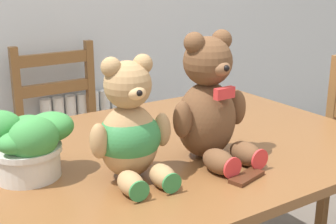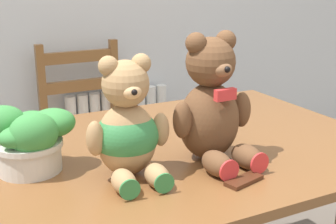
{
  "view_description": "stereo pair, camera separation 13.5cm",
  "coord_description": "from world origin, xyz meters",
  "px_view_note": "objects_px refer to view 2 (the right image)",
  "views": [
    {
      "loc": [
        -0.82,
        -0.72,
        1.32
      ],
      "look_at": [
        -0.11,
        0.36,
        0.93
      ],
      "focal_mm": 50.0,
      "sensor_mm": 36.0,
      "label": 1
    },
    {
      "loc": [
        -0.71,
        -0.79,
        1.32
      ],
      "look_at": [
        -0.11,
        0.36,
        0.93
      ],
      "focal_mm": 50.0,
      "sensor_mm": 36.0,
      "label": 2
    }
  ],
  "objects_px": {
    "wooden_chair_behind": "(91,141)",
    "potted_plant": "(29,137)",
    "teddy_bear_left": "(128,129)",
    "teddy_bear_right": "(212,106)",
    "chocolate_bar": "(244,180)"
  },
  "relations": [
    {
      "from": "potted_plant",
      "to": "teddy_bear_left",
      "type": "bearing_deg",
      "value": -33.56
    },
    {
      "from": "wooden_chair_behind",
      "to": "potted_plant",
      "type": "xyz_separation_m",
      "value": [
        -0.48,
        -0.94,
        0.4
      ]
    },
    {
      "from": "teddy_bear_right",
      "to": "potted_plant",
      "type": "relative_size",
      "value": 1.49
    },
    {
      "from": "potted_plant",
      "to": "chocolate_bar",
      "type": "height_order",
      "value": "potted_plant"
    },
    {
      "from": "teddy_bear_right",
      "to": "potted_plant",
      "type": "bearing_deg",
      "value": -19.76
    },
    {
      "from": "chocolate_bar",
      "to": "teddy_bear_right",
      "type": "bearing_deg",
      "value": 86.89
    },
    {
      "from": "wooden_chair_behind",
      "to": "potted_plant",
      "type": "relative_size",
      "value": 3.63
    },
    {
      "from": "teddy_bear_left",
      "to": "potted_plant",
      "type": "height_order",
      "value": "teddy_bear_left"
    },
    {
      "from": "wooden_chair_behind",
      "to": "teddy_bear_left",
      "type": "height_order",
      "value": "teddy_bear_left"
    },
    {
      "from": "potted_plant",
      "to": "chocolate_bar",
      "type": "xyz_separation_m",
      "value": [
        0.5,
        -0.35,
        -0.1
      ]
    },
    {
      "from": "wooden_chair_behind",
      "to": "teddy_bear_right",
      "type": "bearing_deg",
      "value": 91.87
    },
    {
      "from": "wooden_chair_behind",
      "to": "chocolate_bar",
      "type": "xyz_separation_m",
      "value": [
        0.03,
        -1.29,
        0.31
      ]
    },
    {
      "from": "teddy_bear_right",
      "to": "potted_plant",
      "type": "distance_m",
      "value": 0.54
    },
    {
      "from": "potted_plant",
      "to": "wooden_chair_behind",
      "type": "bearing_deg",
      "value": 63.03
    },
    {
      "from": "teddy_bear_left",
      "to": "chocolate_bar",
      "type": "height_order",
      "value": "teddy_bear_left"
    }
  ]
}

